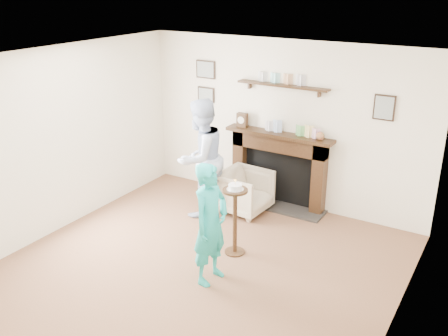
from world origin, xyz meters
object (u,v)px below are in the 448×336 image
Objects in this scene: armchair at (244,211)px; man at (202,212)px; pedestal_table at (235,209)px; woman at (211,279)px.

man is (-0.52, -0.38, 0.00)m from armchair.
man is 1.72× the size of pedestal_table.
armchair is 0.40× the size of man.
woman is at bearing 45.35° from man.
pedestal_table is (0.48, -1.13, 0.62)m from armchair.
pedestal_table reaches higher than man.
armchair is 0.69× the size of pedestal_table.
woman is at bearing -84.60° from pedestal_table.
pedestal_table is at bearing 61.60° from man.
armchair is 1.87m from woman.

